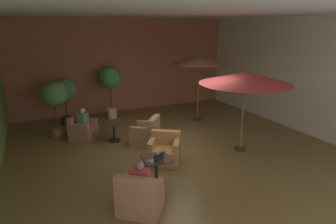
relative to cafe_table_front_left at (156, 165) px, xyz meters
name	(u,v)px	position (x,y,z in m)	size (l,w,h in m)	color
ground_plane	(175,149)	(1.28, 1.63, -0.47)	(9.49, 9.87, 0.02)	brown
wall_back_brick	(125,66)	(1.28, 6.52, 1.49)	(9.49, 0.08, 3.89)	#9F5C43
wall_right_plain	(297,74)	(5.98, 1.63, 1.49)	(0.08, 9.87, 3.89)	silver
ceiling_slab	(176,12)	(1.28, 1.63, 3.47)	(9.49, 9.87, 0.06)	silver
cafe_table_front_left	(156,165)	(0.00, 0.00, 0.00)	(0.67, 0.67, 0.64)	black
armchair_front_left_north	(164,151)	(0.65, 0.99, -0.16)	(1.11, 1.10, 0.79)	#AE7842
armchair_front_left_east	(140,198)	(-0.74, -0.93, -0.14)	(1.08, 1.06, 0.88)	#AD6D51
cafe_table_front_right	(114,127)	(-0.20, 3.05, 0.00)	(0.67, 0.67, 0.64)	black
armchair_front_right_north	(83,130)	(-1.08, 3.69, -0.16)	(1.05, 1.06, 0.78)	#A96854
armchair_front_right_east	(146,134)	(0.65, 2.37, -0.14)	(1.09, 1.09, 0.89)	#A87855
patio_umbrella_tall_red	(245,78)	(3.00, 0.73, 1.71)	(2.57, 2.57, 2.34)	#2D2D2D
patio_umbrella_center_beige	(199,60)	(3.34, 3.84, 1.88)	(2.04, 2.04, 2.52)	#2D2D2D
potted_tree_left_corner	(64,92)	(-1.38, 5.43, 0.77)	(0.87, 0.87, 1.75)	#38332F
potted_tree_mid_left	(110,80)	(0.38, 5.57, 1.07)	(0.85, 0.85, 2.07)	silver
potted_tree_mid_right	(55,97)	(-1.79, 4.30, 0.87)	(0.84, 0.84, 1.86)	#AB6C48
patron_blue_shirt	(83,119)	(-1.05, 3.67, 0.22)	(0.40, 0.43, 0.63)	#4A7D5F
patron_by_window	(140,178)	(-0.71, -0.89, 0.27)	(0.43, 0.40, 0.64)	#B84243
iced_drink_cup	(159,156)	(0.05, -0.01, 0.23)	(0.08, 0.08, 0.11)	silver
open_laptop	(157,159)	(-0.05, -0.16, 0.23)	(0.37, 0.32, 0.20)	#9EA0A5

